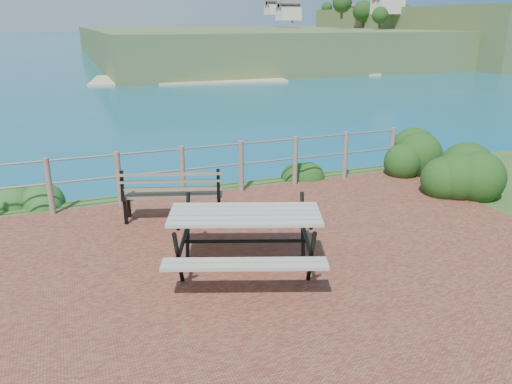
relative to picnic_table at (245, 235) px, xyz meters
The scene contains 10 objects.
ground 0.59m from the picnic_table, 116.11° to the right, with size 10.00×7.00×0.12m, color brown.
ocean 199.76m from the picnic_table, 90.03° to the left, with size 1200.00×1200.00×0.00m, color #157983.
safety_railing 3.11m from the picnic_table, 92.14° to the left, with size 9.40×0.10×1.00m.
distant_bay 266.21m from the picnic_table, 49.48° to the left, with size 290.00×232.36×24.00m.
picnic_table is the anchor object (origin of this frame).
park_bench 2.19m from the picnic_table, 103.56° to the left, with size 1.70×0.88×0.93m.
shrub_right_front 5.02m from the picnic_table, 16.36° to the left, with size 1.27×1.27×1.81m, color #183B12.
shrub_right_edge 5.86m from the picnic_table, 31.85° to the left, with size 1.16×1.16×1.66m, color #183B12.
shrub_lip_west 4.78m from the picnic_table, 126.25° to the left, with size 0.83×0.83×0.60m, color #244E1D.
shrub_lip_east 4.37m from the picnic_table, 54.83° to the left, with size 0.73×0.73×0.46m, color #183B12.
Camera 1 is at (-1.88, -5.40, 3.19)m, focal length 35.00 mm.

